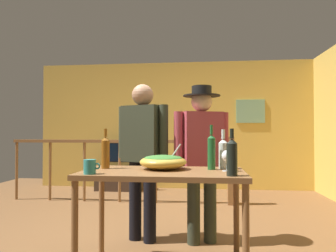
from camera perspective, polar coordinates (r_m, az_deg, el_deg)
The scene contains 16 objects.
ground_plane at distance 3.55m, azimuth -3.81°, elevation -19.65°, with size 7.75×7.75×0.00m, color brown.
back_wall at distance 6.32m, azimuth 1.00°, elevation 0.15°, with size 5.54×0.10×2.54m, color gold.
framed_picture at distance 6.31m, azimuth 14.87°, elevation 2.63°, with size 0.55×0.03×0.46m, color gray.
stair_railing at distance 5.01m, azimuth -3.11°, elevation -6.39°, with size 3.64×0.10×1.05m.
tv_console at distance 6.22m, azimuth -8.83°, elevation -9.48°, with size 0.90×0.40×0.45m, color #38281E.
flat_screen_tv at distance 6.14m, azimuth -8.90°, elevation -4.87°, with size 0.62×0.12×0.48m.
serving_table at distance 2.54m, azimuth -0.91°, elevation -10.29°, with size 1.30×0.68×0.82m.
salad_bowl at distance 2.62m, azimuth -0.89°, elevation -6.47°, with size 0.39×0.39×0.21m.
wine_glass at distance 2.52m, azimuth 10.73°, elevation -5.58°, with size 0.08×0.08×0.17m.
wine_bottle_amber at distance 2.72m, azimuth -11.39°, elevation -4.68°, with size 0.07×0.07×0.34m.
wine_bottle_clear at distance 2.69m, azimuth 10.10°, elevation -4.87°, with size 0.08×0.08×0.33m.
wine_bottle_dark at distance 2.26m, azimuth 11.64°, elevation -5.47°, with size 0.08×0.08×0.34m.
wine_bottle_green at distance 2.61m, azimuth 7.97°, elevation -4.61°, with size 0.07×0.07×0.37m.
mug_teal at distance 2.39m, azimuth -14.12°, elevation -7.26°, with size 0.13×0.09×0.11m.
person_standing_left at distance 3.26m, azimuth -4.69°, elevation -3.96°, with size 0.56×0.36×1.63m.
person_standing_right at distance 3.20m, azimuth 6.21°, elevation -4.33°, with size 0.56×0.38×1.60m.
Camera 1 is at (0.60, -3.31, 1.13)m, focal length 33.26 mm.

